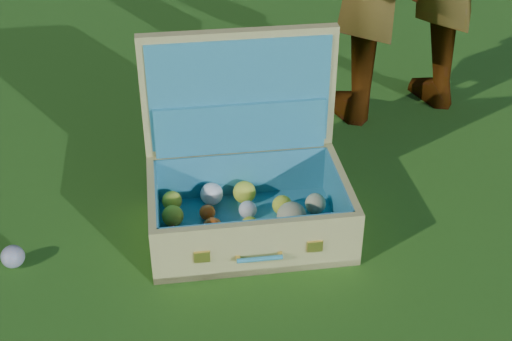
% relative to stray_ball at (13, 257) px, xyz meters
% --- Properties ---
extents(ground, '(60.00, 60.00, 0.00)m').
position_rel_stray_ball_xyz_m(ground, '(0.61, 0.15, -0.03)').
color(ground, '#215114').
rests_on(ground, ground).
extents(stray_ball, '(0.06, 0.06, 0.06)m').
position_rel_stray_ball_xyz_m(stray_ball, '(0.00, 0.00, 0.00)').
color(stray_ball, teal).
rests_on(stray_ball, ground).
extents(suitcase, '(0.65, 0.57, 0.52)m').
position_rel_stray_ball_xyz_m(suitcase, '(0.53, 0.35, 0.12)').
color(suitcase, tan).
rests_on(suitcase, ground).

